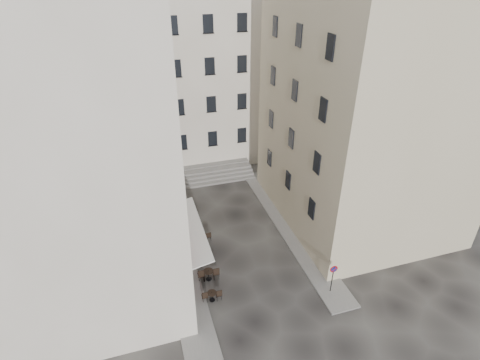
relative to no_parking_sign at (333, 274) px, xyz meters
name	(u,v)px	position (x,y,z in m)	size (l,w,h in m)	color
ground	(246,262)	(-4.30, 4.32, -1.61)	(90.00, 90.00, 0.00)	black
sidewalk_left	(175,239)	(-8.80, 8.32, -1.55)	(2.00, 22.00, 0.12)	slate
sidewalk_right	(288,225)	(0.20, 7.32, -1.55)	(2.00, 18.00, 0.12)	slate
building_left	(56,128)	(-14.80, 7.32, 8.70)	(12.20, 16.20, 20.60)	beige
building_right	(368,106)	(6.20, 7.82, 7.70)	(12.20, 14.20, 18.60)	#BCAF8C
building_back	(179,68)	(-5.30, 23.32, 7.70)	(18.20, 10.20, 18.60)	beige
cafe_storefront	(182,244)	(-8.62, 5.32, 0.26)	(1.74, 7.30, 3.50)	#4D0B0C
stone_steps	(207,174)	(-4.30, 16.90, -1.21)	(9.00, 3.15, 0.80)	slate
bollard_near	(204,276)	(-7.55, 3.32, -1.09)	(0.12, 0.12, 0.98)	black
bollard_mid	(194,243)	(-7.55, 6.82, -1.09)	(0.12, 0.12, 0.98)	black
bollard_far	(186,216)	(-7.55, 10.32, -1.09)	(0.12, 0.12, 0.98)	black
no_parking_sign	(333,274)	(0.00, 0.00, 0.00)	(0.52, 0.10, 2.27)	black
bistro_table_a	(212,295)	(-7.44, 1.60, -1.17)	(1.24, 0.58, 0.87)	black
bistro_table_b	(208,274)	(-7.24, 3.42, -1.11)	(1.41, 0.66, 0.99)	black
bistro_table_c	(198,248)	(-7.40, 6.22, -1.13)	(1.35, 0.63, 0.95)	black
bistro_table_d	(203,237)	(-6.72, 7.45, -1.20)	(1.14, 0.53, 0.80)	black
bistro_table_e	(188,228)	(-7.64, 8.83, -1.15)	(1.29, 0.61, 0.91)	black
pedestrian	(192,231)	(-7.50, 7.91, -0.83)	(0.57, 0.38, 1.57)	black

